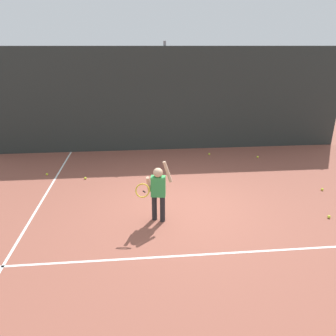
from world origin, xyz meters
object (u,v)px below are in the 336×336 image
tennis_ball_2 (322,189)px  tennis_ball_5 (329,217)px  tennis_ball_3 (47,174)px  tennis_player (158,190)px  tennis_ball_1 (209,154)px  tennis_ball_0 (85,178)px  tennis_ball_4 (258,157)px

tennis_ball_2 → tennis_ball_5: 1.50m
tennis_ball_2 → tennis_ball_5: size_ratio=1.00×
tennis_ball_5 → tennis_ball_3: bearing=155.3°
tennis_player → tennis_ball_1: 4.74m
tennis_ball_2 → tennis_ball_5: bearing=-114.6°
tennis_ball_2 → tennis_ball_5: same height
tennis_ball_3 → tennis_ball_5: size_ratio=1.00×
tennis_ball_0 → tennis_ball_4: same height
tennis_ball_4 → tennis_ball_5: same height
tennis_ball_0 → tennis_ball_5: size_ratio=1.00×
tennis_player → tennis_ball_5: size_ratio=20.46×
tennis_ball_0 → tennis_ball_5: 6.24m
tennis_ball_0 → tennis_ball_2: (6.25, -1.35, 0.00)m
tennis_ball_4 → tennis_ball_5: 4.02m
tennis_ball_2 → tennis_ball_5: (-0.62, -1.37, 0.00)m
tennis_player → tennis_ball_2: size_ratio=20.46×
tennis_ball_0 → tennis_ball_2: 6.39m
tennis_player → tennis_ball_0: size_ratio=20.46×
tennis_ball_4 → tennis_ball_2: bearing=-74.0°
tennis_ball_0 → tennis_ball_1: bearing=24.1°
tennis_ball_1 → tennis_ball_2: 3.87m
tennis_ball_2 → tennis_ball_0: bearing=167.8°
tennis_ball_3 → tennis_ball_5: (6.78, -3.12, 0.00)m
tennis_player → tennis_ball_2: tennis_player is taller
tennis_ball_5 → tennis_ball_4: bearing=91.9°
tennis_player → tennis_ball_5: (3.73, -0.26, -0.69)m
tennis_ball_0 → tennis_ball_3: bearing=160.7°
tennis_ball_3 → tennis_ball_0: bearing=-19.3°
tennis_ball_1 → tennis_ball_5: 4.78m
tennis_ball_1 → tennis_ball_5: (1.68, -4.47, 0.00)m
tennis_ball_0 → tennis_ball_1: (3.94, 1.76, 0.00)m
tennis_ball_1 → tennis_ball_4: (1.55, -0.45, 0.00)m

